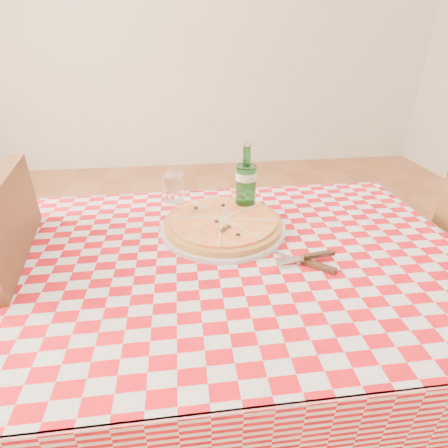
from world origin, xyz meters
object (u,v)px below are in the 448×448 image
object	(u,v)px
dining_table	(233,282)
water_bottle	(246,179)
wine_glass	(175,200)
pizza_plate	(223,222)

from	to	relation	value
dining_table	water_bottle	size ratio (longest dim) A/B	4.98
water_bottle	wine_glass	distance (m)	0.23
water_bottle	wine_glass	size ratio (longest dim) A/B	1.50
pizza_plate	water_bottle	bearing A→B (deg)	49.54
dining_table	water_bottle	world-z (taller)	water_bottle
dining_table	pizza_plate	xyz separation A→B (m)	(-0.01, 0.14, 0.12)
dining_table	wine_glass	distance (m)	0.31
dining_table	water_bottle	bearing A→B (deg)	72.95
pizza_plate	wine_glass	distance (m)	0.16
pizza_plate	water_bottle	world-z (taller)	water_bottle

